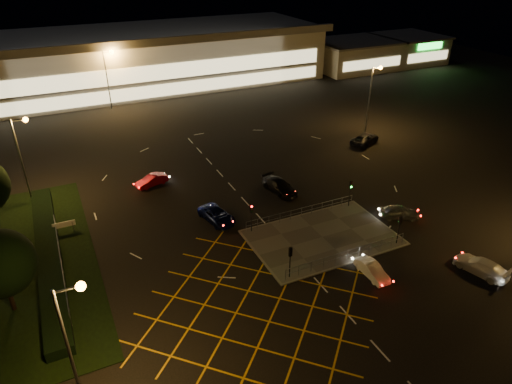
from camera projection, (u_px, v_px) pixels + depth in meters
name	position (u px, v px, depth m)	size (l,w,h in m)	color
ground	(295.00, 233.00, 46.56)	(180.00, 180.00, 0.00)	black
pedestrian_island	(322.00, 237.00, 45.70)	(14.00, 9.00, 0.12)	#4C4944
hedge	(48.00, 255.00, 42.45)	(2.00, 26.00, 1.00)	black
supermarket	(146.00, 57.00, 93.03)	(72.00, 26.50, 10.50)	beige
retail_unit_a	(354.00, 54.00, 104.96)	(18.80, 14.80, 6.35)	beige
retail_unit_b	(408.00, 48.00, 110.94)	(14.80, 14.80, 6.35)	beige
streetlight_sw	(73.00, 335.00, 25.82)	(1.78, 0.56, 10.03)	slate
streetlight_nw	(23.00, 149.00, 48.81)	(1.78, 0.56, 10.03)	slate
streetlight_ne	(373.00, 90.00, 68.37)	(1.78, 0.56, 10.03)	slate
streetlight_far_left	(109.00, 72.00, 77.80)	(1.78, 0.56, 10.03)	slate
streetlight_far_right	(305.00, 49.00, 94.37)	(1.78, 0.56, 10.03)	slate
signal_sw	(290.00, 256.00, 39.18)	(0.28, 0.30, 3.15)	black
signal_se	(400.00, 224.00, 43.67)	(0.28, 0.30, 3.15)	black
signal_nw	(251.00, 212.00, 45.50)	(0.28, 0.30, 3.15)	black
signal_ne	(350.00, 188.00, 49.99)	(0.28, 0.30, 3.15)	black
car_queue_white	(372.00, 270.00, 40.29)	(1.30, 3.73, 1.23)	white
car_left_blue	(217.00, 215.00, 48.25)	(2.23, 4.84, 1.35)	#0C154D
car_far_dkgrey	(280.00, 186.00, 53.82)	(2.09, 5.15, 1.50)	black
car_right_silver	(399.00, 212.00, 48.73)	(1.68, 4.18, 1.43)	#A8ABAF
car_circ_red	(152.00, 181.00, 55.27)	(1.38, 3.96, 1.31)	maroon
car_east_grey	(365.00, 139.00, 66.76)	(2.40, 5.20, 1.44)	black
car_approach_white	(481.00, 266.00, 40.64)	(1.95, 4.80, 1.39)	silver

